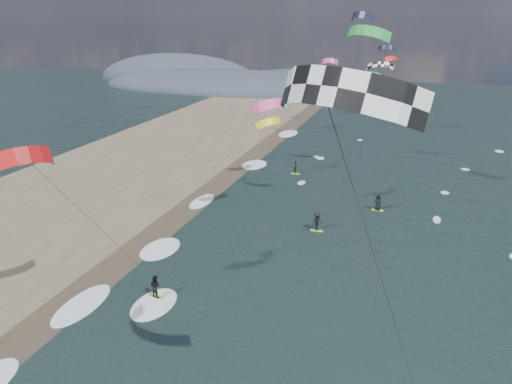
% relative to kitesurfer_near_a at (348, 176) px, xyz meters
% --- Properties ---
extents(wet_sand_strip, '(3.00, 240.00, 0.00)m').
position_rel_kitesurfer_near_a_xyz_m(wet_sand_strip, '(-18.85, 12.65, -13.41)').
color(wet_sand_strip, '#382D23').
rests_on(wet_sand_strip, ground).
extents(coastal_hills, '(80.00, 41.00, 15.00)m').
position_rel_kitesurfer_near_a_xyz_m(coastal_hills, '(-51.69, 110.51, -13.41)').
color(coastal_hills, '#3D4756').
rests_on(coastal_hills, ground).
extents(kitesurfer_near_a, '(8.14, 9.19, 17.14)m').
position_rel_kitesurfer_near_a_xyz_m(kitesurfer_near_a, '(0.00, 0.00, 0.00)').
color(kitesurfer_near_a, '#BDF02A').
rests_on(kitesurfer_near_a, ground).
extents(kitesurfer_near_b, '(6.72, 9.20, 12.35)m').
position_rel_kitesurfer_near_a_xyz_m(kitesurfer_near_b, '(-16.08, 6.79, -5.72)').
color(kitesurfer_near_b, '#BDF02A').
rests_on(kitesurfer_near_b, ground).
extents(far_kitesurfers, '(11.55, 16.34, 1.74)m').
position_rel_kitesurfer_near_a_xyz_m(far_kitesurfers, '(-5.19, 29.55, -12.56)').
color(far_kitesurfers, '#BDF02A').
rests_on(far_kitesurfers, ground).
extents(bg_kite_field, '(13.57, 70.42, 12.21)m').
position_rel_kitesurfer_near_a_xyz_m(bg_kite_field, '(-6.83, 55.61, -1.56)').
color(bg_kite_field, gray).
rests_on(bg_kite_field, ground).
extents(shoreline_surf, '(2.40, 79.40, 0.11)m').
position_rel_kitesurfer_near_a_xyz_m(shoreline_surf, '(-17.65, 17.40, -13.41)').
color(shoreline_surf, white).
rests_on(shoreline_surf, ground).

